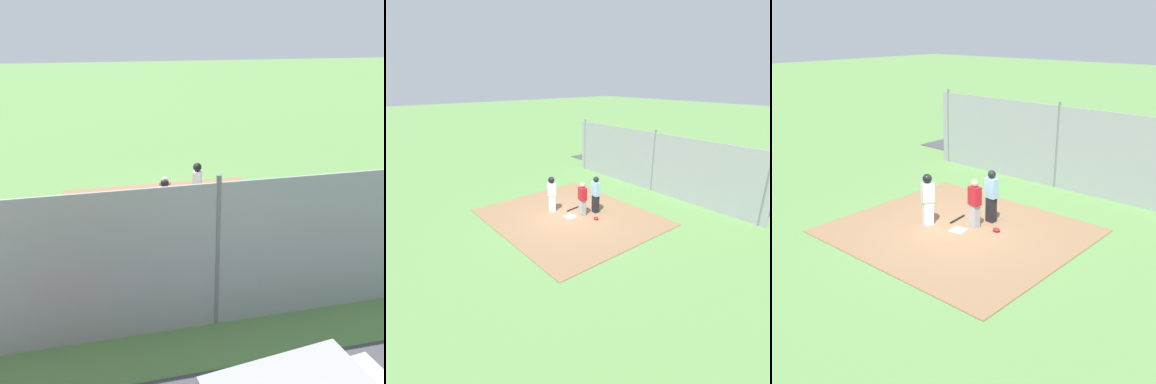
% 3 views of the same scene
% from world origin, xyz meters
% --- Properties ---
extents(ground_plane, '(140.00, 140.00, 0.00)m').
position_xyz_m(ground_plane, '(0.00, 0.00, 0.00)').
color(ground_plane, '#5B8947').
extents(dirt_infield, '(7.20, 6.40, 0.03)m').
position_xyz_m(dirt_infield, '(0.00, 0.00, 0.01)').
color(dirt_infield, '#896647').
rests_on(dirt_infield, ground_plane).
extents(home_plate, '(0.50, 0.50, 0.02)m').
position_xyz_m(home_plate, '(0.00, 0.00, 0.04)').
color(home_plate, white).
rests_on(home_plate, dirt_infield).
extents(catcher, '(0.42, 0.32, 1.56)m').
position_xyz_m(catcher, '(-0.20, -0.54, 0.84)').
color(catcher, '#9E9EA3').
rests_on(catcher, dirt_infield).
extents(umpire, '(0.40, 0.29, 1.73)m').
position_xyz_m(umpire, '(-0.32, -1.23, 0.94)').
color(umpire, black).
rests_on(umpire, dirt_infield).
extents(runner, '(0.40, 0.45, 1.68)m').
position_xyz_m(runner, '(1.04, 0.27, 0.99)').
color(runner, silver).
rests_on(runner, dirt_infield).
extents(baseball_bat, '(0.16, 0.78, 0.06)m').
position_xyz_m(baseball_bat, '(0.58, -0.61, 0.06)').
color(baseball_bat, black).
rests_on(baseball_bat, dirt_infield).
extents(catcher_mask, '(0.24, 0.20, 0.12)m').
position_xyz_m(catcher_mask, '(-0.95, -0.70, 0.09)').
color(catcher_mask, '#B21923').
rests_on(catcher_mask, dirt_infield).
extents(backstop_fence, '(12.00, 0.10, 3.35)m').
position_xyz_m(backstop_fence, '(0.00, -5.69, 1.60)').
color(backstop_fence, '#93999E').
rests_on(backstop_fence, ground_plane).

